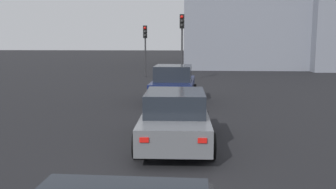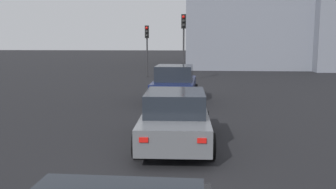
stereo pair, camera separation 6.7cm
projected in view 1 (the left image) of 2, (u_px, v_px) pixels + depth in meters
ground_plane at (167, 163)px, 8.98m from camera, size 160.00×160.00×0.20m
car_navy_lead at (173, 84)px, 17.05m from camera, size 4.23×2.15×1.64m
car_grey_second at (175, 118)px, 10.16m from camera, size 4.39×2.00×1.46m
traffic_light_near_left at (145, 40)px, 27.34m from camera, size 0.32×0.28×3.74m
traffic_light_near_right at (182, 34)px, 24.28m from camera, size 0.32×0.30×4.35m
building_facade_left at (326, 3)px, 37.38m from camera, size 14.44×6.16×12.54m
building_facade_center at (242, 22)px, 39.20m from camera, size 14.03×11.92×8.95m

